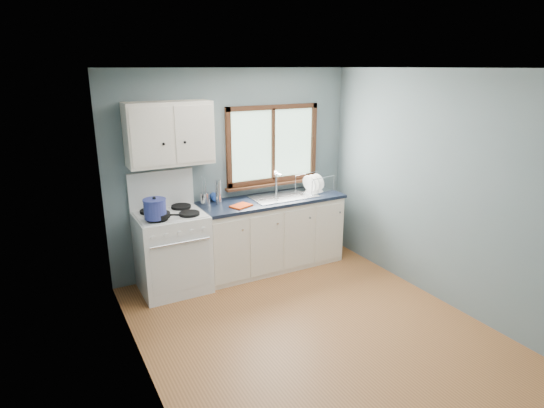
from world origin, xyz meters
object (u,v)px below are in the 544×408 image
base_cabinets (271,236)px  utensil_crock (205,198)px  sink (283,201)px  dish_rack (314,186)px  thermos (218,192)px  stockpot (155,208)px  skillet (159,215)px  gas_range (172,249)px

base_cabinets → utensil_crock: 1.01m
sink → dish_rack: 0.52m
utensil_crock → thermos: 0.18m
sink → stockpot: size_ratio=2.84×
thermos → skillet: bearing=-161.5°
base_cabinets → skillet: skillet is taller
base_cabinets → skillet: 1.59m
utensil_crock → thermos: bearing=-31.4°
stockpot → dish_rack: size_ratio=0.60×
base_cabinets → thermos: bearing=173.3°
utensil_crock → thermos: utensil_crock is taller
skillet → stockpot: bearing=-145.9°
base_cabinets → skillet: bearing=-172.7°
gas_range → stockpot: bearing=-138.8°
base_cabinets → utensil_crock: utensil_crock is taller
dish_rack → base_cabinets: bearing=172.1°
sink → thermos: bearing=174.7°
utensil_crock → dish_rack: size_ratio=0.71×
base_cabinets → skillet: (-1.47, -0.19, 0.57)m
gas_range → stockpot: size_ratio=4.61×
utensil_crock → dish_rack: bearing=-4.2°
base_cabinets → utensil_crock: (-0.81, 0.16, 0.58)m
skillet → dish_rack: dish_rack is taller
thermos → dish_rack: (1.35, -0.02, -0.09)m
gas_range → thermos: gas_range is taller
stockpot → dish_rack: stockpot is taller
gas_range → dish_rack: (1.99, 0.07, 0.49)m
gas_range → skillet: gas_range is taller
base_cabinets → sink: (0.18, -0.00, 0.45)m
base_cabinets → skillet: size_ratio=4.72×
sink → utensil_crock: size_ratio=2.38×
base_cabinets → gas_range: bearing=-179.2°
skillet → sink: bearing=30.9°
thermos → dish_rack: bearing=-1.0°
thermos → utensil_crock: bearing=148.6°
sink → skillet: 1.66m
gas_range → utensil_crock: (0.49, 0.18, 0.50)m
stockpot → utensil_crock: size_ratio=0.84×
stockpot → thermos: size_ratio=0.99×
utensil_crock → stockpot: bearing=-152.7°
sink → gas_range: bearing=-179.3°
thermos → dish_rack: size_ratio=0.60×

